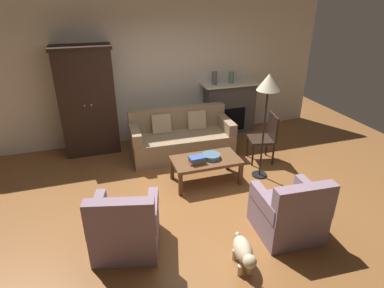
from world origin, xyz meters
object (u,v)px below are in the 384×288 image
(mantel_vase_slate, at_px, (214,78))
(dog, at_px, (244,252))
(floor_lamp, at_px, (268,89))
(fruit_bowl, at_px, (211,156))
(armchair_near_left, at_px, (126,228))
(armoire, at_px, (88,101))
(coffee_table, at_px, (206,162))
(side_chair_wooden, at_px, (266,135))
(mantel_vase_jade, at_px, (231,77))
(couch, at_px, (181,139))
(armchair_near_right, at_px, (289,213))
(fireplace, at_px, (229,107))
(book_stack, at_px, (197,160))

(mantel_vase_slate, distance_m, dog, 4.05)
(mantel_vase_slate, relative_size, floor_lamp, 0.15)
(fruit_bowl, xyz_separation_m, floor_lamp, (0.86, -0.11, 1.08))
(mantel_vase_slate, height_order, armchair_near_left, mantel_vase_slate)
(armoire, bearing_deg, floor_lamp, -35.43)
(coffee_table, distance_m, fruit_bowl, 0.13)
(armchair_near_left, height_order, side_chair_wooden, side_chair_wooden)
(coffee_table, bearing_deg, armchair_near_left, -141.13)
(mantel_vase_jade, bearing_deg, couch, -151.11)
(coffee_table, relative_size, armchair_near_right, 1.25)
(coffee_table, height_order, side_chair_wooden, side_chair_wooden)
(couch, height_order, coffee_table, couch)
(mantel_vase_jade, bearing_deg, coffee_table, -123.61)
(couch, bearing_deg, fruit_bowl, -80.46)
(couch, height_order, floor_lamp, floor_lamp)
(side_chair_wooden, bearing_deg, armchair_near_right, -110.95)
(fireplace, xyz_separation_m, floor_lamp, (-0.28, -1.98, 0.97))
(couch, height_order, armchair_near_left, armchair_near_left)
(mantel_vase_slate, bearing_deg, side_chair_wooden, -72.81)
(mantel_vase_jade, relative_size, side_chair_wooden, 0.26)
(coffee_table, xyz_separation_m, floor_lamp, (0.95, -0.11, 1.17))
(fireplace, relative_size, armchair_near_left, 1.35)
(side_chair_wooden, height_order, floor_lamp, floor_lamp)
(armoire, relative_size, armchair_near_right, 2.31)
(book_stack, bearing_deg, mantel_vase_slate, 61.89)
(fireplace, relative_size, coffee_table, 1.15)
(armoire, xyz_separation_m, mantel_vase_slate, (2.57, 0.06, 0.23))
(book_stack, bearing_deg, coffee_table, 23.84)
(armoire, xyz_separation_m, floor_lamp, (2.67, -1.90, 0.51))
(fireplace, bearing_deg, mantel_vase_jade, -90.00)
(floor_lamp, bearing_deg, armoire, 144.57)
(mantel_vase_slate, xyz_separation_m, side_chair_wooden, (0.46, -1.47, -0.74))
(coffee_table, xyz_separation_m, armchair_near_right, (0.57, -1.54, -0.05))
(couch, xyz_separation_m, armchair_near_right, (0.67, -2.66, -0.00))
(mantel_vase_jade, bearing_deg, floor_lamp, -98.12)
(mantel_vase_slate, distance_m, armchair_near_right, 3.53)
(book_stack, bearing_deg, fireplace, 54.09)
(mantel_vase_jade, distance_m, armchair_near_left, 4.15)
(armoire, relative_size, book_stack, 7.73)
(fruit_bowl, xyz_separation_m, armchair_near_right, (0.48, -1.54, -0.14))
(dog, bearing_deg, couch, 87.17)
(book_stack, xyz_separation_m, dog, (-0.07, -1.83, -0.23))
(fireplace, relative_size, couch, 0.65)
(mantel_vase_slate, relative_size, side_chair_wooden, 0.29)
(armoire, height_order, book_stack, armoire)
(armchair_near_left, distance_m, armchair_near_right, 2.06)
(armchair_near_right, height_order, dog, armchair_near_right)
(coffee_table, relative_size, mantel_vase_slate, 4.16)
(fruit_bowl, bearing_deg, armchair_near_left, -142.87)
(fireplace, distance_m, side_chair_wooden, 1.49)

